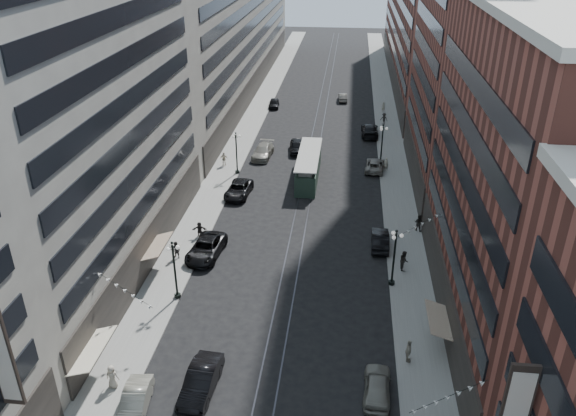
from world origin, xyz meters
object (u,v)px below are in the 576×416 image
at_px(lamppost_sw_far, 175,268).
at_px(car_1, 135,402).
at_px(pedestrian_extra_0, 383,107).
at_px(car_5, 201,381).
at_px(car_10, 380,240).
at_px(pedestrian_5, 200,229).
at_px(pedestrian_1, 112,377).
at_px(pedestrian_2, 176,250).
at_px(car_7, 239,190).
at_px(lamppost_se_far, 394,256).
at_px(car_2, 206,248).
at_px(lamppost_sw_mid, 236,151).
at_px(pedestrian_8, 386,164).
at_px(pedestrian_4, 408,351).
at_px(pedestrian_6, 224,159).
at_px(lamppost_se_mid, 382,143).
at_px(pedestrian_extra_1, 404,260).
at_px(streetcar, 309,167).
at_px(car_12, 370,130).
at_px(car_9, 274,103).
at_px(car_14, 343,97).
at_px(car_11, 375,165).
at_px(pedestrian_9, 384,119).
at_px(car_8, 263,151).
at_px(car_4, 377,386).
at_px(car_13, 297,146).
at_px(pedestrian_7, 419,223).

height_order(lamppost_sw_far, car_1, lamppost_sw_far).
bearing_deg(pedestrian_extra_0, car_5, 70.13).
bearing_deg(car_10, pedestrian_5, 1.96).
relative_size(pedestrian_1, pedestrian_5, 1.12).
distance_m(pedestrian_2, car_7, 14.96).
xyz_separation_m(lamppost_se_far, car_2, (-17.60, 3.09, -2.26)).
distance_m(lamppost_sw_mid, pedestrian_1, 37.75).
distance_m(car_1, pedestrian_8, 46.16).
bearing_deg(pedestrian_8, lamppost_sw_far, 60.12).
height_order(pedestrian_4, pedestrian_6, pedestrian_4).
xyz_separation_m(lamppost_se_mid, pedestrian_extra_1, (1.20, -25.45, -1.97)).
relative_size(streetcar, pedestrian_5, 7.38).
distance_m(lamppost_sw_far, streetcar, 28.26).
xyz_separation_m(car_1, car_12, (16.37, 56.10, 0.13)).
xyz_separation_m(streetcar, pedestrian_2, (-11.03, -20.56, -0.49)).
bearing_deg(pedestrian_1, pedestrian_extra_1, -140.56).
relative_size(lamppost_sw_mid, car_9, 1.29).
distance_m(lamppost_se_far, car_14, 58.15).
bearing_deg(car_2, car_1, -84.35).
height_order(car_12, pedestrian_extra_1, pedestrian_extra_1).
bearing_deg(car_7, car_10, -27.67).
bearing_deg(lamppost_se_far, car_5, -133.90).
distance_m(car_2, car_9, 49.43).
bearing_deg(pedestrian_1, pedestrian_2, -88.48).
bearing_deg(car_10, car_7, -30.50).
height_order(car_2, pedestrian_extra_0, pedestrian_extra_0).
bearing_deg(pedestrian_5, car_11, 39.49).
relative_size(car_5, pedestrian_9, 2.88).
distance_m(pedestrian_9, pedestrian_extra_0, 6.62).
bearing_deg(car_1, pedestrian_6, 87.43).
bearing_deg(car_10, car_5, 59.60).
bearing_deg(lamppost_se_mid, pedestrian_1, -114.92).
relative_size(lamppost_se_far, car_12, 0.90).
relative_size(lamppost_se_mid, pedestrian_extra_1, 2.84).
bearing_deg(car_10, pedestrian_8, -92.87).
distance_m(car_10, pedestrian_5, 18.30).
xyz_separation_m(car_1, car_11, (16.80, 42.66, -0.04)).
distance_m(car_1, car_12, 58.44).
relative_size(pedestrian_2, pedestrian_8, 1.02).
relative_size(car_8, pedestrian_8, 3.35).
distance_m(car_4, pedestrian_6, 42.93).
relative_size(lamppost_sw_mid, car_11, 1.08).
height_order(car_2, car_8, same).
relative_size(car_13, pedestrian_7, 2.62).
relative_size(car_2, car_5, 1.13).
relative_size(streetcar, car_2, 1.98).
relative_size(car_9, pedestrian_8, 2.48).
distance_m(car_12, pedestrian_extra_0, 12.00).
bearing_deg(car_2, pedestrian_1, -91.50).
relative_size(lamppost_sw_far, car_10, 1.15).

